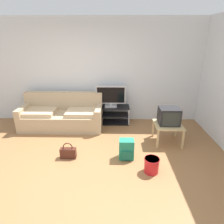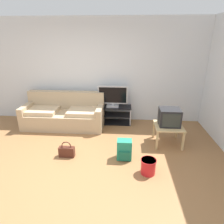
{
  "view_description": "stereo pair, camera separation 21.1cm",
  "coord_description": "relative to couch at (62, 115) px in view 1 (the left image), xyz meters",
  "views": [
    {
      "loc": [
        0.74,
        -2.75,
        2.19
      ],
      "look_at": [
        0.67,
        1.21,
        0.67
      ],
      "focal_mm": 31.02,
      "sensor_mm": 36.0,
      "label": 1
    },
    {
      "loc": [
        0.95,
        -2.74,
        2.19
      ],
      "look_at": [
        0.67,
        1.21,
        0.67
      ],
      "focal_mm": 31.02,
      "sensor_mm": 36.0,
      "label": 2
    }
  ],
  "objects": [
    {
      "name": "crt_tv",
      "position": [
        2.53,
        -0.75,
        0.3
      ],
      "size": [
        0.43,
        0.38,
        0.37
      ],
      "color": "#232326",
      "rests_on": "side_table"
    },
    {
      "name": "cleaning_bucket",
      "position": [
        2.0,
        -1.82,
        -0.17
      ],
      "size": [
        0.26,
        0.26,
        0.27
      ],
      "color": "red",
      "rests_on": "ground_plane"
    },
    {
      "name": "flat_tv",
      "position": [
        1.25,
        0.25,
        0.43
      ],
      "size": [
        0.77,
        0.22,
        0.56
      ],
      "color": "#B2B2B7",
      "rests_on": "tv_stand"
    },
    {
      "name": "side_table",
      "position": [
        2.53,
        -0.77,
        0.06
      ],
      "size": [
        0.59,
        0.59,
        0.44
      ],
      "color": "tan",
      "rests_on": "ground_plane"
    },
    {
      "name": "couch",
      "position": [
        0.0,
        0.0,
        0.0
      ],
      "size": [
        2.04,
        0.84,
        0.87
      ],
      "color": "tan",
      "rests_on": "ground_plane"
    },
    {
      "name": "tv_stand",
      "position": [
        1.25,
        0.28,
        -0.08
      ],
      "size": [
        0.99,
        0.42,
        0.47
      ],
      "color": "black",
      "rests_on": "ground_plane"
    },
    {
      "name": "handbag",
      "position": [
        0.46,
        -1.42,
        -0.2
      ],
      "size": [
        0.3,
        0.11,
        0.33
      ],
      "rotation": [
        0.0,
        0.0,
        -0.56
      ],
      "color": "#4C2319",
      "rests_on": "ground_plane"
    },
    {
      "name": "ground_plane",
      "position": [
        0.63,
        -1.87,
        -0.33
      ],
      "size": [
        9.0,
        9.8,
        0.02
      ],
      "primitive_type": "cube",
      "color": "olive"
    },
    {
      "name": "wall_back",
      "position": [
        0.63,
        0.58,
        1.03
      ],
      "size": [
        9.0,
        0.1,
        2.7
      ],
      "primitive_type": "cube",
      "color": "silver",
      "rests_on": "ground_plane"
    },
    {
      "name": "backpack",
      "position": [
        1.59,
        -1.41,
        -0.12
      ],
      "size": [
        0.28,
        0.27,
        0.4
      ],
      "rotation": [
        0.0,
        0.0,
        0.27
      ],
      "color": "#238466",
      "rests_on": "ground_plane"
    }
  ]
}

